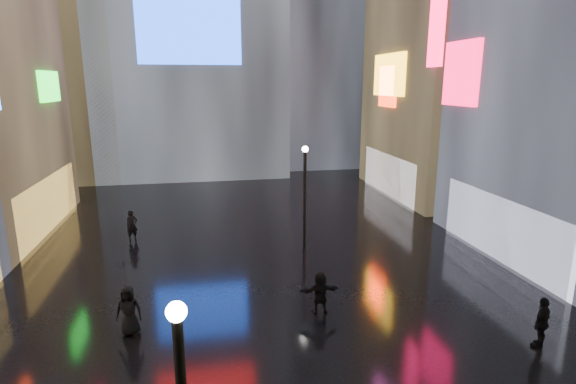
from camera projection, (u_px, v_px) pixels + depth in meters
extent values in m
plane|color=black|center=(257.00, 253.00, 22.03)|extent=(140.00, 140.00, 0.00)
cube|color=#FFC659|center=(48.00, 203.00, 25.35)|extent=(0.20, 10.00, 3.00)
cube|color=#1AEC28|center=(49.00, 86.00, 25.61)|extent=(0.25, 3.00, 1.71)
cube|color=white|center=(502.00, 229.00, 20.85)|extent=(0.20, 9.00, 3.00)
cube|color=#FF0C40|center=(461.00, 74.00, 23.06)|extent=(0.25, 2.99, 3.26)
cube|color=white|center=(389.00, 174.00, 33.25)|extent=(0.20, 9.00, 3.00)
cube|color=#FFAF19|center=(389.00, 75.00, 31.81)|extent=(0.25, 4.92, 2.91)
cube|color=#FF2D0C|center=(388.00, 87.00, 32.12)|extent=(0.25, 2.63, 2.87)
cube|color=#194CFF|center=(189.00, 31.00, 34.74)|extent=(8.00, 0.20, 5.00)
cube|color=black|center=(55.00, 22.00, 37.34)|extent=(10.00, 10.00, 26.00)
sphere|color=white|center=(176.00, 312.00, 6.21)|extent=(0.30, 0.30, 0.30)
cylinder|color=black|center=(305.00, 201.00, 21.96)|extent=(0.16, 0.16, 5.00)
sphere|color=white|center=(305.00, 149.00, 21.35)|extent=(0.30, 0.30, 0.30)
imported|color=black|center=(542.00, 322.00, 14.03)|extent=(1.06, 0.84, 1.68)
imported|color=black|center=(129.00, 311.00, 14.71)|extent=(0.91, 0.65, 1.72)
imported|color=black|center=(320.00, 293.00, 16.13)|extent=(1.46, 0.47, 1.57)
imported|color=black|center=(132.00, 226.00, 23.60)|extent=(0.70, 0.61, 1.62)
imported|color=black|center=(125.00, 273.00, 14.40)|extent=(1.35, 1.34, 0.91)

